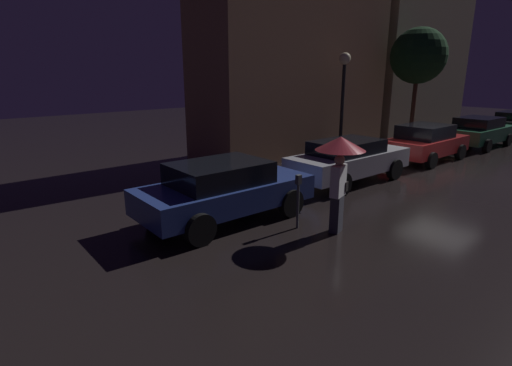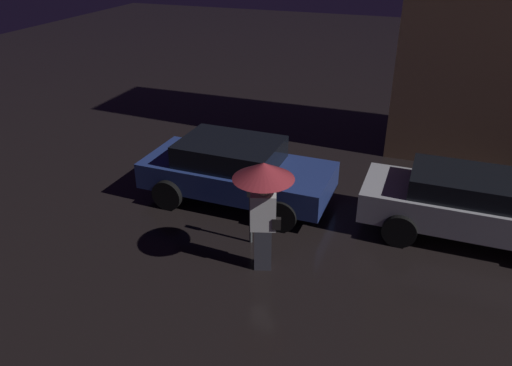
{
  "view_description": "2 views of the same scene",
  "coord_description": "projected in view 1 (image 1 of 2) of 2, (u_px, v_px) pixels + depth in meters",
  "views": [
    {
      "loc": [
        -14.51,
        -6.28,
        3.54
      ],
      "look_at": [
        -8.78,
        0.41,
        1.08
      ],
      "focal_mm": 28.0,
      "sensor_mm": 36.0,
      "label": 1
    },
    {
      "loc": [
        -5.07,
        -8.29,
        5.79
      ],
      "look_at": [
        -8.14,
        0.19,
        1.13
      ],
      "focal_mm": 35.0,
      "sensor_mm": 36.0,
      "label": 2
    }
  ],
  "objects": [
    {
      "name": "parked_car_red",
      "position": [
        426.0,
        142.0,
        16.32
      ],
      "size": [
        4.04,
        2.01,
        1.47
      ],
      "rotation": [
        0.0,
        0.0,
        -0.0
      ],
      "color": "maroon",
      "rests_on": "ground"
    },
    {
      "name": "building_facade_left",
      "position": [
        296.0,
        51.0,
        17.39
      ],
      "size": [
        9.55,
        3.0,
        8.83
      ],
      "color": "#8C664C",
      "rests_on": "ground"
    },
    {
      "name": "parking_meter",
      "position": [
        298.0,
        196.0,
        9.16
      ],
      "size": [
        0.12,
        0.1,
        1.29
      ],
      "color": "#4C5154",
      "rests_on": "ground"
    },
    {
      "name": "parked_car_green",
      "position": [
        479.0,
        131.0,
        19.35
      ],
      "size": [
        4.16,
        2.03,
        1.44
      ],
      "rotation": [
        0.0,
        0.0,
        -0.03
      ],
      "color": "#1E5638",
      "rests_on": "ground"
    },
    {
      "name": "street_tree",
      "position": [
        419.0,
        56.0,
        18.18
      ],
      "size": [
        2.52,
        2.52,
        5.5
      ],
      "color": "#473323",
      "rests_on": "ground"
    },
    {
      "name": "ground_plane",
      "position": [
        445.0,
        172.0,
        14.64
      ],
      "size": [
        60.0,
        60.0,
        0.0
      ],
      "primitive_type": "plane",
      "color": "black"
    },
    {
      "name": "street_lamp_near",
      "position": [
        344.0,
        82.0,
        16.01
      ],
      "size": [
        0.47,
        0.47,
        4.28
      ],
      "color": "black",
      "rests_on": "ground"
    },
    {
      "name": "building_facade_right",
      "position": [
        411.0,
        57.0,
        23.53
      ],
      "size": [
        8.51,
        3.0,
        8.72
      ],
      "color": "gray",
      "rests_on": "ground"
    },
    {
      "name": "pedestrian_with_umbrella",
      "position": [
        340.0,
        158.0,
        8.7
      ],
      "size": [
        1.09,
        1.09,
        2.2
      ],
      "rotation": [
        0.0,
        0.0,
        3.45
      ],
      "color": "#383842",
      "rests_on": "ground"
    },
    {
      "name": "parked_car_silver",
      "position": [
        349.0,
        159.0,
        13.09
      ],
      "size": [
        4.62,
        1.87,
        1.41
      ],
      "rotation": [
        0.0,
        0.0,
        -0.01
      ],
      "color": "#B7B7BF",
      "rests_on": "ground"
    },
    {
      "name": "parked_car_blue",
      "position": [
        224.0,
        189.0,
        9.71
      ],
      "size": [
        4.39,
        2.07,
        1.46
      ],
      "rotation": [
        0.0,
        0.0,
        -0.02
      ],
      "color": "navy",
      "rests_on": "ground"
    }
  ]
}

